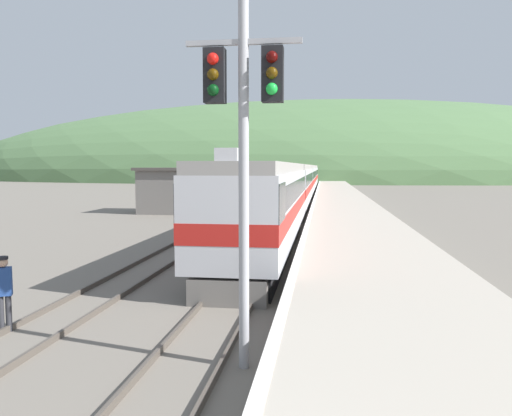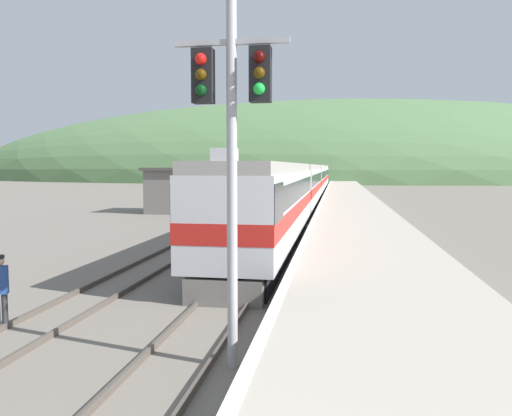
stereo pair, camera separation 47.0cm
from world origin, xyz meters
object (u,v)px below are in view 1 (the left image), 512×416
carriage_second (293,186)px  signal_mast_main (243,127)px  express_train_lead_car (265,204)px  carriage_third (303,180)px  track_worker (4,289)px  carriage_fourth (308,176)px

carriage_second → signal_mast_main: signal_mast_main is taller
express_train_lead_car → carriage_second: size_ratio=0.92×
carriage_third → track_worker: 54.79m
carriage_fourth → express_train_lead_car: bearing=-90.0°
carriage_fourth → signal_mast_main: 77.57m
carriage_second → signal_mast_main: bearing=-88.1°
express_train_lead_car → carriage_fourth: size_ratio=0.92×
carriage_second → carriage_third: size_ratio=1.00×
carriage_second → track_worker: size_ratio=11.37×
carriage_third → signal_mast_main: signal_mast_main is taller
express_train_lead_car → carriage_fourth: express_train_lead_car is taller
express_train_lead_car → carriage_second: 21.01m
carriage_fourth → signal_mast_main: signal_mast_main is taller
carriage_second → signal_mast_main: size_ratio=2.89×
carriage_third → signal_mast_main: 55.98m
carriage_fourth → signal_mast_main: (1.15, -77.52, 2.46)m
carriage_fourth → signal_mast_main: bearing=-89.1°
carriage_fourth → track_worker: 76.34m
express_train_lead_car → carriage_third: (0.00, 42.62, -0.01)m
carriage_third → carriage_fourth: bearing=90.0°
track_worker → carriage_fourth: bearing=86.4°
carriage_third → carriage_fourth: same height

